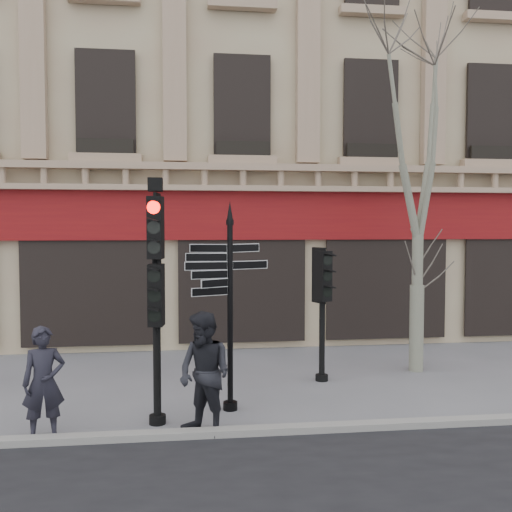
{
  "coord_description": "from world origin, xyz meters",
  "views": [
    {
      "loc": [
        -1.53,
        -10.22,
        3.31
      ],
      "look_at": [
        -0.17,
        0.6,
        2.74
      ],
      "focal_mm": 40.0,
      "sensor_mm": 36.0,
      "label": 1
    }
  ],
  "objects_px": {
    "traffic_signal_main": "(156,270)",
    "pedestrian_b": "(205,374)",
    "fingerpost": "(230,270)",
    "plane_tree": "(419,136)",
    "pedestrian_a": "(44,383)",
    "traffic_signal_secondary": "(322,290)"
  },
  "relations": [
    {
      "from": "pedestrian_a",
      "to": "pedestrian_b",
      "type": "xyz_separation_m",
      "value": [
        2.49,
        -0.16,
        0.1
      ]
    },
    {
      "from": "traffic_signal_main",
      "to": "plane_tree",
      "type": "distance_m",
      "value": 6.94
    },
    {
      "from": "traffic_signal_secondary",
      "to": "plane_tree",
      "type": "height_order",
      "value": "plane_tree"
    },
    {
      "from": "traffic_signal_secondary",
      "to": "pedestrian_b",
      "type": "distance_m",
      "value": 3.99
    },
    {
      "from": "fingerpost",
      "to": "pedestrian_a",
      "type": "distance_m",
      "value": 3.56
    },
    {
      "from": "traffic_signal_secondary",
      "to": "fingerpost",
      "type": "bearing_deg",
      "value": -162.57
    },
    {
      "from": "traffic_signal_main",
      "to": "pedestrian_b",
      "type": "xyz_separation_m",
      "value": [
        0.77,
        -0.6,
        -1.61
      ]
    },
    {
      "from": "fingerpost",
      "to": "plane_tree",
      "type": "xyz_separation_m",
      "value": [
        4.45,
        2.25,
        2.82
      ]
    },
    {
      "from": "traffic_signal_main",
      "to": "fingerpost",
      "type": "bearing_deg",
      "value": 32.34
    },
    {
      "from": "fingerpost",
      "to": "traffic_signal_main",
      "type": "distance_m",
      "value": 1.4
    },
    {
      "from": "traffic_signal_main",
      "to": "pedestrian_b",
      "type": "height_order",
      "value": "traffic_signal_main"
    },
    {
      "from": "traffic_signal_main",
      "to": "pedestrian_a",
      "type": "relative_size",
      "value": 2.33
    },
    {
      "from": "fingerpost",
      "to": "plane_tree",
      "type": "distance_m",
      "value": 5.72
    },
    {
      "from": "fingerpost",
      "to": "pedestrian_b",
      "type": "bearing_deg",
      "value": -123.01
    },
    {
      "from": "traffic_signal_secondary",
      "to": "pedestrian_a",
      "type": "xyz_separation_m",
      "value": [
        -5.09,
        -2.71,
        -1.07
      ]
    },
    {
      "from": "traffic_signal_secondary",
      "to": "plane_tree",
      "type": "xyz_separation_m",
      "value": [
        2.34,
        0.56,
        3.39
      ]
    },
    {
      "from": "pedestrian_a",
      "to": "pedestrian_b",
      "type": "relative_size",
      "value": 0.9
    },
    {
      "from": "traffic_signal_secondary",
      "to": "traffic_signal_main",
      "type": "bearing_deg",
      "value": -167.47
    },
    {
      "from": "traffic_signal_main",
      "to": "plane_tree",
      "type": "xyz_separation_m",
      "value": [
        5.72,
        2.82,
        2.75
      ]
    },
    {
      "from": "plane_tree",
      "to": "pedestrian_a",
      "type": "relative_size",
      "value": 4.32
    },
    {
      "from": "traffic_signal_main",
      "to": "pedestrian_b",
      "type": "relative_size",
      "value": 2.09
    },
    {
      "from": "traffic_signal_main",
      "to": "traffic_signal_secondary",
      "type": "bearing_deg",
      "value": 41.84
    }
  ]
}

